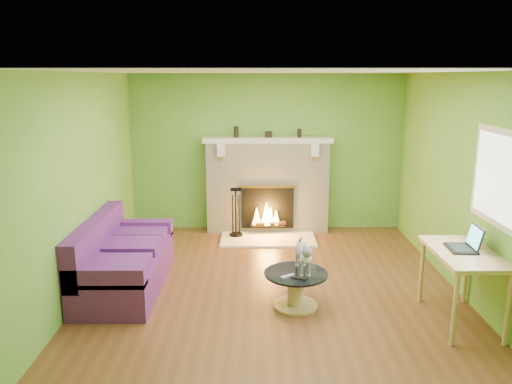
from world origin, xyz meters
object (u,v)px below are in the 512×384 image
Objects in this scene: sofa at (121,261)px; coffee_table at (296,287)px; cat at (303,255)px; desk at (464,260)px.

coffee_table is (2.10, -0.56, -0.10)m from sofa.
sofa is at bearing 162.35° from cat.
coffee_table is 1.81m from desk.
desk is (1.71, -0.37, 0.46)m from coffee_table.
coffee_table is 0.38m from cat.
desk is at bearing -12.26° from coffee_table.
cat is at bearing -13.04° from sofa.
sofa reaches higher than coffee_table.
cat is (-1.63, 0.42, -0.10)m from desk.
desk reaches higher than coffee_table.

